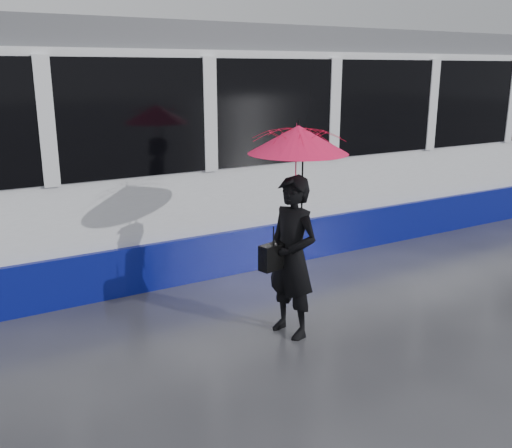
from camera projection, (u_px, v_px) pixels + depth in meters
ground at (163, 334)px, 6.16m from camera, size 90.00×90.00×0.00m
rails at (98, 266)px, 8.23m from camera, size 34.00×1.51×0.02m
woman at (292, 257)px, 5.96m from camera, size 0.54×0.70×1.73m
umbrella at (298, 159)px, 5.71m from camera, size 1.21×1.21×1.17m
handbag at (273, 256)px, 5.86m from camera, size 0.33×0.20×0.45m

